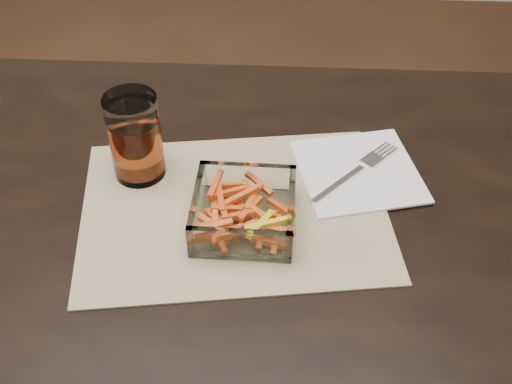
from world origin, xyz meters
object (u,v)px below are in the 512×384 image
(dining_table, at_px, (188,274))
(tumbler, at_px, (136,140))
(glass_bowl, at_px, (244,212))
(fork, at_px, (358,170))

(dining_table, bearing_deg, tumbler, 123.77)
(dining_table, relative_size, glass_bowl, 10.97)
(glass_bowl, height_order, tumbler, tumbler)
(dining_table, distance_m, fork, 0.31)
(glass_bowl, distance_m, tumbler, 0.20)
(glass_bowl, relative_size, fork, 0.96)
(dining_table, xyz_separation_m, glass_bowl, (0.09, 0.02, 0.11))
(dining_table, height_order, tumbler, tumbler)
(dining_table, height_order, glass_bowl, glass_bowl)
(tumbler, xyz_separation_m, fork, (0.34, 0.01, -0.06))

